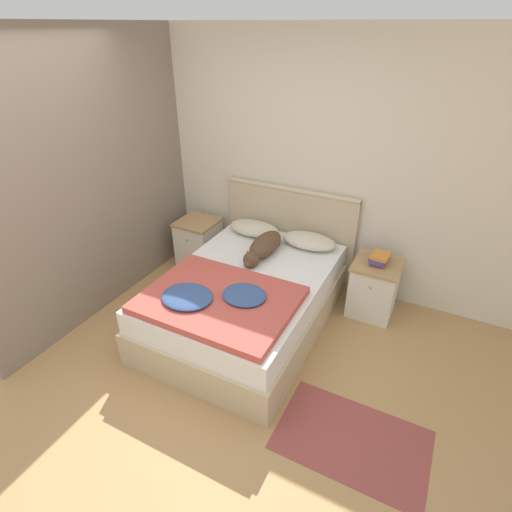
{
  "coord_description": "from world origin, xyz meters",
  "views": [
    {
      "loc": [
        1.58,
        -1.62,
        2.53
      ],
      "look_at": [
        0.12,
        1.25,
        0.64
      ],
      "focal_mm": 28.0,
      "sensor_mm": 36.0,
      "label": 1
    }
  ],
  "objects": [
    {
      "name": "book_stack",
      "position": [
        1.15,
        1.79,
        0.61
      ],
      "size": [
        0.18,
        0.23,
        0.1
      ],
      "color": "#AD2D28",
      "rests_on": "nightstand_right"
    },
    {
      "name": "headboard",
      "position": [
        0.12,
        2.06,
        0.55
      ],
      "size": [
        1.47,
        0.06,
        1.05
      ],
      "color": "#C6B28E",
      "rests_on": "ground_plane"
    },
    {
      "name": "rug",
      "position": [
        1.38,
        0.26,
        0.0
      ],
      "size": [
        1.04,
        0.67,
        0.0
      ],
      "color": "#93423D",
      "rests_on": "ground_plane"
    },
    {
      "name": "pillow_right",
      "position": [
        0.44,
        1.82,
        0.61
      ],
      "size": [
        0.56,
        0.32,
        0.13
      ],
      "color": "beige",
      "rests_on": "bed"
    },
    {
      "name": "wall_side_left",
      "position": [
        -1.33,
        1.05,
        1.27
      ],
      "size": [
        0.06,
        3.1,
        2.55
      ],
      "color": "gray",
      "rests_on": "ground_plane"
    },
    {
      "name": "nightstand_left",
      "position": [
        -0.91,
        1.78,
        0.28
      ],
      "size": [
        0.44,
        0.46,
        0.56
      ],
      "color": "silver",
      "rests_on": "ground_plane"
    },
    {
      "name": "ground_plane",
      "position": [
        0.0,
        0.0,
        0.0
      ],
      "size": [
        16.0,
        16.0,
        0.0
      ],
      "primitive_type": "plane",
      "color": "tan"
    },
    {
      "name": "bed",
      "position": [
        0.12,
        1.05,
        0.27
      ],
      "size": [
        1.39,
        1.96,
        0.54
      ],
      "color": "#C6B28E",
      "rests_on": "ground_plane"
    },
    {
      "name": "pillow_left",
      "position": [
        -0.2,
        1.82,
        0.61
      ],
      "size": [
        0.56,
        0.32,
        0.13
      ],
      "color": "beige",
      "rests_on": "bed"
    },
    {
      "name": "wall_back",
      "position": [
        0.0,
        2.13,
        1.27
      ],
      "size": [
        9.0,
        0.06,
        2.55
      ],
      "color": "beige",
      "rests_on": "ground_plane"
    },
    {
      "name": "dog",
      "position": [
        0.09,
        1.47,
        0.63
      ],
      "size": [
        0.23,
        0.76,
        0.18
      ],
      "color": "brown",
      "rests_on": "bed"
    },
    {
      "name": "quilt",
      "position": [
        0.11,
        0.58,
        0.58
      ],
      "size": [
        1.22,
        0.93,
        0.11
      ],
      "color": "#BC4C42",
      "rests_on": "bed"
    },
    {
      "name": "nightstand_right",
      "position": [
        1.15,
        1.78,
        0.28
      ],
      "size": [
        0.44,
        0.46,
        0.56
      ],
      "color": "silver",
      "rests_on": "ground_plane"
    }
  ]
}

